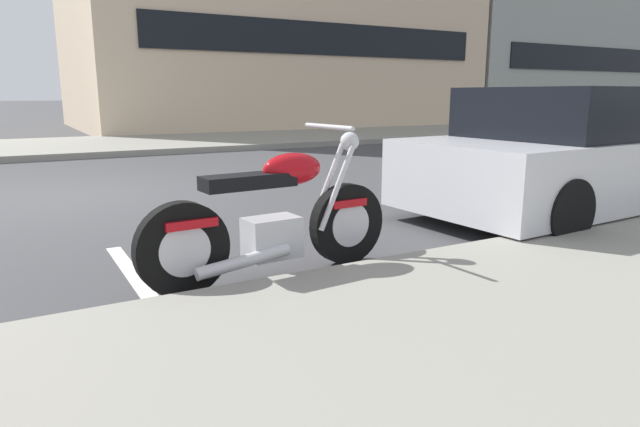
# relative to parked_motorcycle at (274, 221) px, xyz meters

# --- Properties ---
(ground_plane) EXTENTS (260.00, 260.00, 0.00)m
(ground_plane) POSITION_rel_parked_motorcycle_xyz_m (-0.92, 4.40, -0.43)
(ground_plane) COLOR #3D3D3F
(sidewalk_far_curb) EXTENTS (120.00, 5.00, 0.14)m
(sidewalk_far_curb) POSITION_rel_parked_motorcycle_xyz_m (11.08, 11.55, -0.36)
(sidewalk_far_curb) COLOR gray
(sidewalk_far_curb) RESTS_ON ground
(parking_stall_stripe) EXTENTS (0.12, 2.20, 0.01)m
(parking_stall_stripe) POSITION_rel_parked_motorcycle_xyz_m (-0.92, 0.34, -0.43)
(parking_stall_stripe) COLOR silver
(parking_stall_stripe) RESTS_ON ground
(parked_motorcycle) EXTENTS (2.03, 0.62, 1.12)m
(parked_motorcycle) POSITION_rel_parked_motorcycle_xyz_m (0.00, 0.00, 0.00)
(parked_motorcycle) COLOR black
(parked_motorcycle) RESTS_ON ground
(parked_car_near_corner) EXTENTS (4.16, 2.06, 1.42)m
(parked_car_near_corner) POSITION_rel_parked_motorcycle_xyz_m (3.93, 0.44, 0.23)
(parked_car_near_corner) COLOR silver
(parked_car_near_corner) RESTS_ON ground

